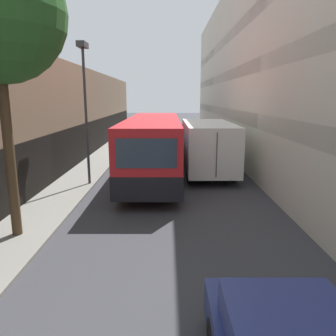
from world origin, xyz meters
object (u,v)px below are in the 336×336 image
panel_van (156,132)px  street_lamp (83,87)px  bus (152,146)px  box_truck (204,143)px

panel_van → street_lamp: size_ratio=0.65×
bus → street_lamp: size_ratio=1.81×
box_truck → panel_van: size_ratio=2.22×
box_truck → street_lamp: (-5.80, -3.55, 3.00)m
box_truck → street_lamp: street_lamp is taller
box_truck → bus: bearing=-149.2°
street_lamp → panel_van: bearing=78.4°
box_truck → panel_van: box_truck is taller
panel_van → street_lamp: bearing=-101.6°
bus → panel_van: (-0.19, 11.50, -0.51)m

